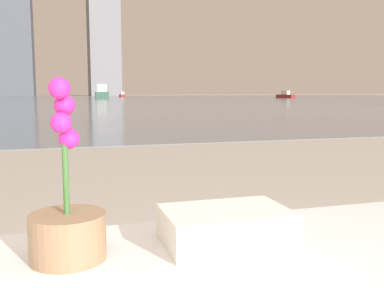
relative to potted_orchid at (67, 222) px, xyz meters
The scene contains 8 objects.
potted_orchid is the anchor object (origin of this frame).
towel_stack 0.35m from the potted_orchid, ahead, with size 0.28×0.19×0.08m.
harbor_water 61.22m from the potted_orchid, 89.49° to the left, with size 180.00×110.00×0.01m.
harbor_boat_0 63.56m from the potted_orchid, 85.23° to the left, with size 2.16×5.54×2.04m.
harbor_boat_1 80.67m from the potted_orchid, 82.56° to the left, with size 0.90×2.59×0.97m.
harbor_boat_3 66.89m from the potted_orchid, 60.76° to the left, with size 2.02×3.15×1.12m.
skyline_tower_1 118.71m from the potted_orchid, 96.57° to the left, with size 12.68×9.81×27.36m.
skyline_tower_2 119.47m from the potted_orchid, 84.88° to the left, with size 7.80×13.71×42.49m.
Camera 1 is at (-0.54, -0.11, 0.90)m, focal length 40.00 mm.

